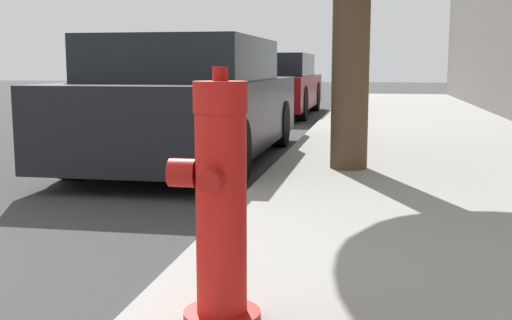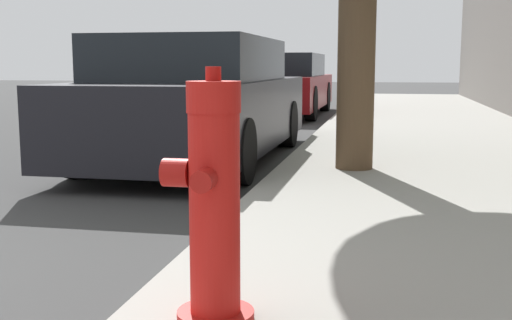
# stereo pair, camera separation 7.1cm
# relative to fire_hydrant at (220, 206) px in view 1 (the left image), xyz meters

# --- Properties ---
(fire_hydrant) EXTENTS (0.34, 0.35, 0.94)m
(fire_hydrant) POSITION_rel_fire_hydrant_xyz_m (0.00, 0.00, 0.00)
(fire_hydrant) COLOR #A91511
(fire_hydrant) RESTS_ON sidewalk_slab
(parked_car_near) EXTENTS (1.79, 4.52, 1.37)m
(parked_car_near) POSITION_rel_fire_hydrant_xyz_m (-1.48, 4.75, 0.10)
(parked_car_near) COLOR black
(parked_car_near) RESTS_ON ground_plane
(parked_car_mid) EXTENTS (1.75, 4.52, 1.32)m
(parked_car_mid) POSITION_rel_fire_hydrant_xyz_m (-1.63, 11.59, 0.08)
(parked_car_mid) COLOR maroon
(parked_car_mid) RESTS_ON ground_plane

